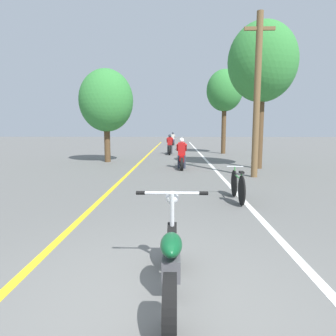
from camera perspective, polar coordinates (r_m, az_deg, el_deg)
name	(u,v)px	position (r m, az deg, el deg)	size (l,w,h in m)	color
ground_plane	(152,304)	(3.50, -3.12, -24.41)	(120.00, 120.00, 0.00)	#60605E
lane_stripe_center	(138,164)	(15.35, -5.78, 0.69)	(0.14, 48.00, 0.01)	yellow
lane_stripe_edge	(210,165)	(15.32, 8.07, 0.64)	(0.14, 48.00, 0.01)	white
utility_pole	(257,94)	(11.79, 16.61, 13.29)	(1.10, 0.24, 5.98)	brown
roadside_tree_right_near	(262,63)	(14.59, 17.55, 18.59)	(3.04, 2.74, 6.50)	#513A23
roadside_tree_right_far	(225,91)	(22.24, 10.73, 14.18)	(2.55, 2.30, 5.96)	#513A23
roadside_tree_left	(106,101)	(16.74, -11.70, 12.42)	(2.89, 2.60, 4.97)	#513A23
motorcycle_foreground	(171,260)	(3.47, 0.63, -17.12)	(0.90, 2.03, 1.08)	black
motorcycle_rider_lead	(182,157)	(13.78, 2.61, 2.13)	(0.50, 2.01, 1.41)	black
motorcycle_rider_mid	(170,147)	(21.36, 0.36, 4.10)	(0.50, 2.20, 1.41)	black
motorcycle_rider_far	(173,140)	(32.50, 0.93, 5.33)	(0.50, 1.98, 1.40)	black
bicycle_parked	(238,186)	(7.88, 13.13, -3.30)	(0.44, 1.67, 0.84)	black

